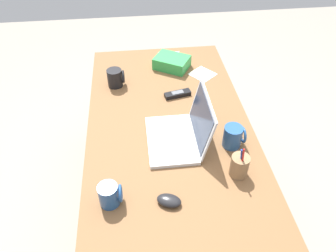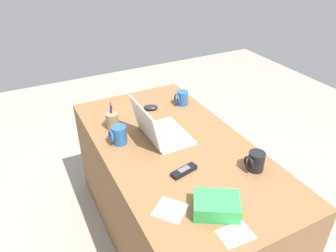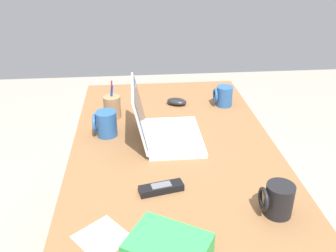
# 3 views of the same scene
# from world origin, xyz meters

# --- Properties ---
(desk) EXTENTS (1.54, 0.82, 0.73)m
(desk) POSITION_xyz_m (0.00, 0.00, 0.37)
(desk) COLOR brown
(desk) RESTS_ON ground
(laptop) EXTENTS (0.33, 0.28, 0.24)m
(laptop) POSITION_xyz_m (0.12, 0.04, 0.78)
(laptop) COLOR silver
(laptop) RESTS_ON desk
(computer_mouse) EXTENTS (0.09, 0.11, 0.03)m
(computer_mouse) POSITION_xyz_m (0.46, -0.06, 0.75)
(computer_mouse) COLOR black
(computer_mouse) RESTS_ON desk
(coffee_mug_white) EXTENTS (0.08, 0.10, 0.10)m
(coffee_mug_white) POSITION_xyz_m (-0.37, -0.26, 0.79)
(coffee_mug_white) COLOR black
(coffee_mug_white) RESTS_ON desk
(coffee_mug_tall) EXTENTS (0.09, 0.10, 0.11)m
(coffee_mug_tall) POSITION_xyz_m (0.17, 0.27, 0.79)
(coffee_mug_tall) COLOR #26518C
(coffee_mug_tall) RESTS_ON desk
(coffee_mug_spare) EXTENTS (0.08, 0.09, 0.10)m
(coffee_mug_spare) POSITION_xyz_m (0.43, -0.28, 0.78)
(coffee_mug_spare) COLOR #26518C
(coffee_mug_spare) RESTS_ON desk
(cordless_phone) EXTENTS (0.07, 0.15, 0.03)m
(cordless_phone) POSITION_xyz_m (-0.23, 0.07, 0.75)
(cordless_phone) COLOR black
(cordless_phone) RESTS_ON desk
(pen_holder) EXTENTS (0.08, 0.08, 0.17)m
(pen_holder) POSITION_xyz_m (0.35, 0.25, 0.79)
(pen_holder) COLOR olive
(pen_holder) RESTS_ON desk
(snack_bag) EXTENTS (0.23, 0.25, 0.07)m
(snack_bag) POSITION_xyz_m (-0.53, 0.08, 0.77)
(snack_bag) COLOR green
(snack_bag) RESTS_ON desk
(paper_note_left) EXTENTS (0.18, 0.18, 0.00)m
(paper_note_left) POSITION_xyz_m (-0.43, 0.25, 0.74)
(paper_note_left) COLOR white
(paper_note_left) RESTS_ON desk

